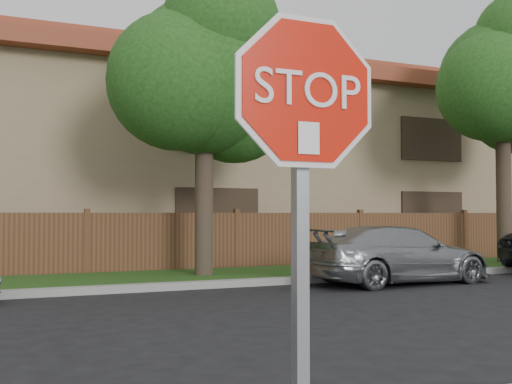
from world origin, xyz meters
name	(u,v)px	position (x,y,z in m)	size (l,w,h in m)	color
far_curb	(108,289)	(0.00, 8.15, 0.07)	(70.00, 0.30, 0.15)	gray
grass_strip	(96,281)	(0.00, 9.80, 0.06)	(70.00, 3.00, 0.12)	#1E4714
fence	(87,245)	(0.00, 11.40, 0.80)	(70.00, 0.12, 1.60)	#502F1C
apartment_building	(66,156)	(0.00, 17.00, 3.53)	(35.20, 9.20, 7.20)	#91805A
tree_mid	(207,76)	(2.52, 9.57, 4.87)	(4.80, 3.90, 7.35)	#382B21
tree_right	(506,82)	(12.02, 9.57, 5.57)	(4.80, 3.90, 8.20)	#382B21
stop_sign	(304,160)	(-0.66, -1.48, 1.83)	(1.01, 0.13, 2.55)	gray
sedan_right	(398,255)	(6.30, 7.25, 0.65)	(1.82, 4.49, 1.30)	#999B9F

